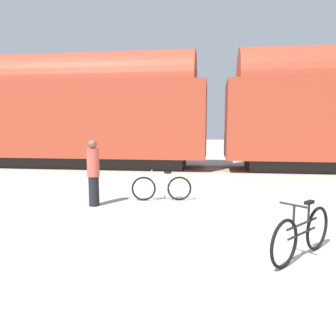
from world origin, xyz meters
TOP-DOWN VIEW (x-y plane):
  - ground_plane at (0.00, 0.00)m, footprint 80.00×80.00m
  - freight_train at (-0.00, 9.41)m, footprint 26.04×3.07m
  - rail_near at (0.00, 8.70)m, footprint 38.04×0.07m
  - rail_far at (0.00, 10.13)m, footprint 38.04×0.07m
  - bicycle_black at (1.22, -0.93)m, footprint 1.21×1.39m
  - bicycle_silver at (-1.53, 2.66)m, footprint 1.63×0.46m
  - person_in_red at (-3.16, 1.86)m, footprint 0.31×0.31m

SIDE VIEW (x-z plane):
  - ground_plane at x=0.00m, z-range 0.00..0.00m
  - rail_near at x=0.00m, z-range 0.00..0.01m
  - rail_far at x=0.00m, z-range 0.00..0.01m
  - bicycle_silver at x=-1.53m, z-range -0.06..0.77m
  - bicycle_black at x=1.22m, z-range -0.07..0.84m
  - person_in_red at x=-3.16m, z-range 0.01..1.70m
  - freight_train at x=0.00m, z-range 0.13..5.59m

